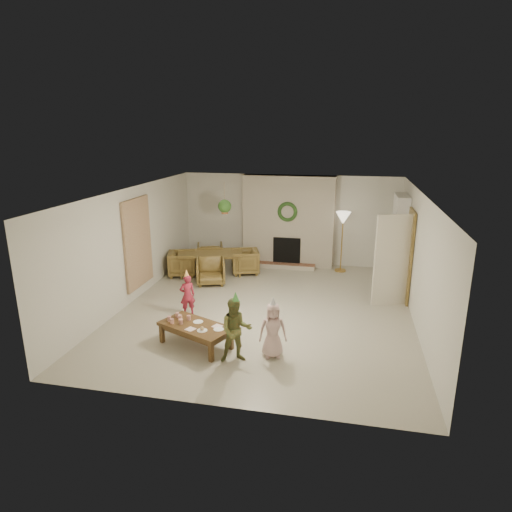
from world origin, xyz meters
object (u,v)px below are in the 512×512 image
(dining_chair_far, at_px, (210,255))
(child_red, at_px, (187,295))
(dining_table, at_px, (210,264))
(dining_chair_right, at_px, (245,261))
(dining_chair_left, at_px, (182,263))
(child_plaid, at_px, (236,330))
(dining_chair_near, at_px, (211,271))
(coffee_table_top, at_px, (196,326))
(child_pink, at_px, (273,330))

(dining_chair_far, xyz_separation_m, child_red, (0.57, -3.31, 0.11))
(dining_table, relative_size, dining_chair_right, 2.34)
(dining_chair_left, bearing_deg, child_red, -174.76)
(dining_table, bearing_deg, child_red, -100.73)
(dining_chair_far, distance_m, dining_chair_left, 1.03)
(dining_chair_right, bearing_deg, dining_chair_far, -128.66)
(dining_chair_left, relative_size, child_plaid, 0.65)
(dining_chair_left, relative_size, dining_chair_right, 1.00)
(dining_table, bearing_deg, child_plaid, -85.31)
(dining_table, height_order, dining_chair_near, dining_chair_near)
(coffee_table_top, bearing_deg, child_pink, 20.17)
(dining_chair_near, height_order, dining_chair_left, same)
(dining_chair_left, xyz_separation_m, child_red, (1.04, -2.39, 0.11))
(dining_chair_far, height_order, child_plaid, child_plaid)
(dining_chair_near, relative_size, dining_chair_right, 1.00)
(dining_table, relative_size, dining_chair_left, 2.34)
(dining_chair_near, distance_m, dining_chair_left, 1.03)
(dining_chair_left, xyz_separation_m, dining_chair_right, (1.56, 0.51, 0.00))
(dining_chair_left, xyz_separation_m, child_plaid, (2.48, -4.00, 0.22))
(dining_table, bearing_deg, dining_chair_left, 180.00)
(dining_table, xyz_separation_m, child_plaid, (1.79, -4.23, 0.25))
(child_red, bearing_deg, coffee_table_top, 81.69)
(dining_chair_near, height_order, child_red, child_red)
(coffee_table_top, height_order, child_red, child_red)
(child_pink, bearing_deg, dining_chair_right, 94.28)
(dining_table, height_order, child_red, child_red)
(dining_chair_near, bearing_deg, coffee_table_top, -95.25)
(dining_chair_far, height_order, coffee_table_top, dining_chair_far)
(dining_table, relative_size, dining_chair_far, 2.34)
(dining_chair_left, distance_m, child_red, 2.61)
(child_pink, bearing_deg, dining_table, 105.71)
(dining_table, xyz_separation_m, child_pink, (2.35, -3.96, 0.18))
(dining_chair_near, xyz_separation_m, dining_chair_left, (-0.92, 0.46, 0.00))
(dining_table, distance_m, dining_chair_far, 0.73)
(dining_table, bearing_deg, child_pink, -77.53)
(child_red, xyz_separation_m, child_plaid, (1.44, -1.61, 0.11))
(child_pink, bearing_deg, child_plaid, -169.06)
(child_plaid, xyz_separation_m, child_pink, (0.56, 0.27, -0.07))
(dining_chair_near, bearing_deg, child_plaid, -84.42)
(dining_table, height_order, child_pink, child_pink)
(child_plaid, height_order, child_pink, child_plaid)
(dining_chair_near, bearing_deg, dining_chair_far, 90.00)
(dining_chair_near, distance_m, dining_chair_far, 1.46)
(dining_table, xyz_separation_m, dining_chair_far, (-0.23, 0.69, 0.03))
(dining_chair_near, distance_m, child_plaid, 3.87)
(dining_chair_right, bearing_deg, dining_chair_left, -90.00)
(child_red, bearing_deg, child_pink, 111.75)
(dining_chair_near, height_order, child_plaid, child_plaid)
(dining_chair_near, height_order, child_pink, child_pink)
(dining_chair_far, bearing_deg, dining_chair_left, 45.00)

